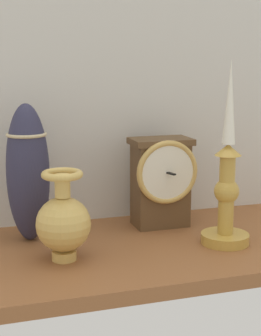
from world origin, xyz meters
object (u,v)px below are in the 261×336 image
object	(u,v)px
tall_ceramic_vase	(28,172)
mantel_clock	(161,180)
brass_vase_bulbous	(63,221)
candlestick_tall_left	(227,188)

from	to	relation	value
tall_ceramic_vase	mantel_clock	bearing A→B (deg)	1.13
brass_vase_bulbous	tall_ceramic_vase	size ratio (longest dim) A/B	0.60
candlestick_tall_left	tall_ceramic_vase	xyz separation A→B (cm)	(-32.91, 12.62, 2.41)
mantel_clock	tall_ceramic_vase	size ratio (longest dim) A/B	0.71
mantel_clock	tall_ceramic_vase	distance (cm)	25.90
mantel_clock	tall_ceramic_vase	world-z (taller)	tall_ceramic_vase
candlestick_tall_left	tall_ceramic_vase	world-z (taller)	candlestick_tall_left
mantel_clock	brass_vase_bulbous	distance (cm)	25.09
mantel_clock	brass_vase_bulbous	world-z (taller)	mantel_clock
candlestick_tall_left	brass_vase_bulbous	distance (cm)	29.16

